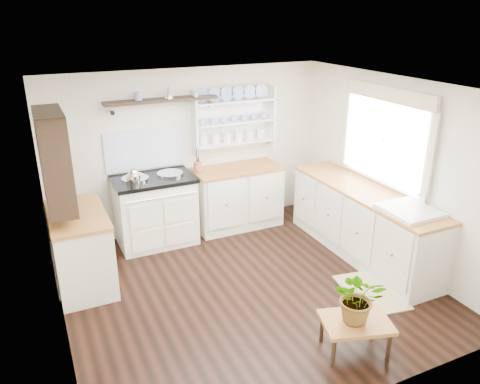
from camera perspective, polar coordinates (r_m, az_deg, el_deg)
floor at (r=5.56m, az=0.95°, el=-11.50°), size 4.00×3.80×0.01m
wall_back at (r=6.70m, az=-6.14°, el=5.04°), size 4.00×0.02×2.30m
wall_right at (r=6.13m, az=18.10°, el=2.52°), size 0.02×3.80×2.30m
wall_left at (r=4.59m, az=-22.07°, el=-4.33°), size 0.02×3.80×2.30m
ceiling at (r=4.73m, az=1.13°, el=12.61°), size 4.00×3.80×0.01m
window at (r=6.09m, az=17.24°, el=6.58°), size 0.08×1.55×1.22m
aga_cooker at (r=6.46m, az=-10.29°, el=-2.13°), size 1.06×0.74×0.98m
back_cabinets at (r=6.87m, az=-0.36°, el=-0.51°), size 1.27×0.63×0.90m
right_cabinets at (r=6.26m, az=14.74°, el=-3.54°), size 0.62×2.43×0.90m
belfast_sink at (r=5.62m, az=19.84°, el=-3.23°), size 0.55×0.60×0.45m
left_cabinets at (r=5.71m, az=-18.81°, el=-6.49°), size 0.62×1.13×0.90m
plate_rack at (r=6.80m, az=-0.93°, el=8.92°), size 1.20×0.22×0.90m
high_shelf at (r=6.30m, az=-9.53°, el=10.92°), size 1.50×0.29×0.16m
left_shelving at (r=5.31m, az=-21.69°, el=3.75°), size 0.28×0.80×1.05m
kettle at (r=6.09m, az=-12.87°, el=1.81°), size 0.17×0.17×0.21m
utensil_crock at (r=6.56m, az=-5.19°, el=3.12°), size 0.11×0.11×0.13m
center_table at (r=4.63m, az=13.93°, el=-15.40°), size 0.73×0.61×0.34m
potted_plant at (r=4.46m, az=14.27°, el=-12.35°), size 0.59×0.58×0.50m
floor_rug at (r=5.66m, az=15.67°, el=-11.65°), size 0.68×0.93×0.02m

